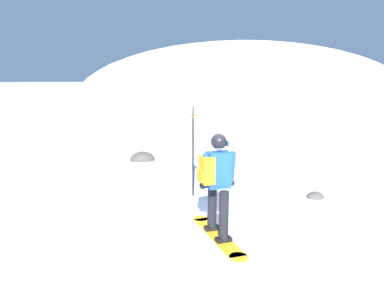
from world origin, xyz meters
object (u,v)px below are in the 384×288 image
object	(u,v)px
snowboarder_main	(216,183)
rock_mid	(142,160)
rock_dark	(315,198)
piste_marker_near	(193,144)

from	to	relation	value
snowboarder_main	rock_mid	distance (m)	6.00
snowboarder_main	rock_dark	distance (m)	3.16
rock_mid	snowboarder_main	bearing A→B (deg)	-80.22
snowboarder_main	rock_mid	world-z (taller)	snowboarder_main
rock_dark	piste_marker_near	bearing A→B (deg)	167.59
snowboarder_main	piste_marker_near	distance (m)	2.17
piste_marker_near	rock_mid	xyz separation A→B (m)	(-0.99, 3.69, -1.15)
piste_marker_near	rock_dark	bearing A→B (deg)	-12.41
rock_dark	rock_mid	bearing A→B (deg)	130.05
piste_marker_near	rock_dark	size ratio (longest dim) A/B	5.37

